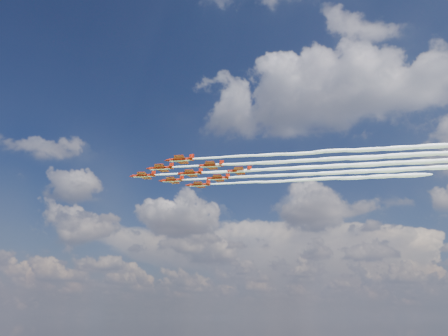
# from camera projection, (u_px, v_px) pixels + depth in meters

# --- Properties ---
(jet_lead) EXTENTS (92.67, 29.43, 2.50)m
(jet_lead) POSITION_uv_depth(u_px,v_px,m) (265.00, 170.00, 153.03)
(jet_lead) COLOR #A41909
(jet_row2_port) EXTENTS (92.67, 29.43, 2.50)m
(jet_row2_port) POSITION_uv_depth(u_px,v_px,m) (290.00, 161.00, 144.96)
(jet_row2_port) COLOR #A41909
(jet_row2_starb) EXTENTS (92.67, 29.43, 2.50)m
(jet_row2_starb) POSITION_uv_depth(u_px,v_px,m) (291.00, 175.00, 158.55)
(jet_row2_starb) COLOR #A41909
(jet_row3_port) EXTENTS (92.67, 29.43, 2.50)m
(jet_row3_port) POSITION_uv_depth(u_px,v_px,m) (318.00, 152.00, 136.89)
(jet_row3_port) COLOR #A41909
(jet_row3_centre) EXTENTS (92.67, 29.43, 2.50)m
(jet_row3_centre) POSITION_uv_depth(u_px,v_px,m) (316.00, 167.00, 150.48)
(jet_row3_centre) COLOR #A41909
(jet_row3_starb) EXTENTS (92.67, 29.43, 2.50)m
(jet_row3_starb) POSITION_uv_depth(u_px,v_px,m) (314.00, 180.00, 164.06)
(jet_row3_starb) COLOR #A41909
(jet_row4_port) EXTENTS (92.67, 29.43, 2.50)m
(jet_row4_port) POSITION_uv_depth(u_px,v_px,m) (345.00, 159.00, 142.41)
(jet_row4_port) COLOR #A41909
(jet_row4_starb) EXTENTS (92.67, 29.43, 2.50)m
(jet_row4_starb) POSITION_uv_depth(u_px,v_px,m) (340.00, 172.00, 155.99)
(jet_row4_starb) COLOR #A41909
(jet_tail) EXTENTS (92.67, 29.43, 2.50)m
(jet_tail) POSITION_uv_depth(u_px,v_px,m) (369.00, 164.00, 147.92)
(jet_tail) COLOR #A41909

